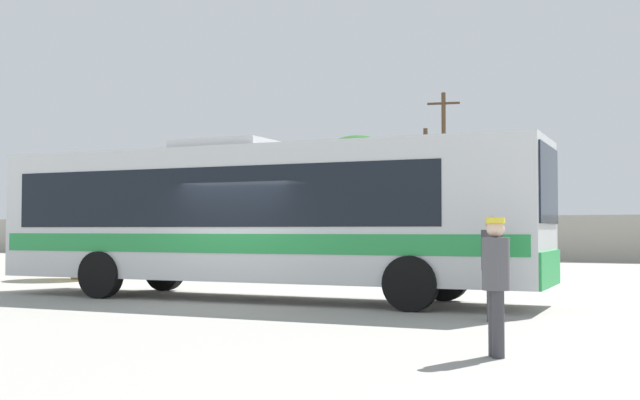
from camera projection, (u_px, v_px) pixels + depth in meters
ground_plane at (401, 277)px, 25.53m from camera, size 300.00×300.00×0.00m
perimeter_wall at (506, 238)px, 39.74m from camera, size 80.00×0.30×2.22m
coach_bus_silver_green at (255, 213)px, 17.60m from camera, size 12.38×2.94×3.52m
attendant_by_bus_door at (492, 262)px, 13.31m from camera, size 0.38×0.38×1.75m
passenger_waiting_on_apron at (496, 278)px, 9.54m from camera, size 0.45×0.45×1.66m
vendor_umbrella_near_gate_yellow at (82, 221)px, 24.61m from camera, size 2.48×2.48×2.14m
parked_car_leftmost_maroon at (237, 244)px, 42.41m from camera, size 4.65×2.19×1.42m
parked_car_second_black at (337, 244)px, 40.50m from camera, size 4.49×2.03×1.51m
utility_pole_near at (444, 171)px, 44.27m from camera, size 1.79×0.48×9.16m
utility_pole_far at (426, 190)px, 43.97m from camera, size 1.80×0.26×7.13m
roadside_tree_left at (290, 183)px, 52.67m from camera, size 5.50×5.50×6.97m
roadside_tree_midleft at (357, 176)px, 46.20m from camera, size 5.51×5.51×6.99m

